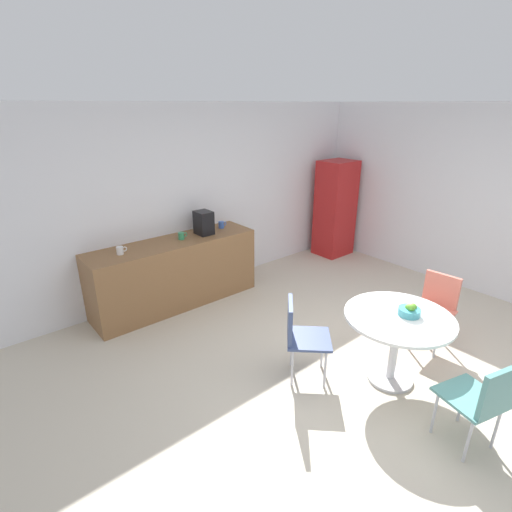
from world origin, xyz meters
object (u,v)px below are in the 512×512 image
at_px(chair_teal, 484,397).
at_px(mug_white, 120,250).
at_px(locker_cabinet, 335,209).
at_px(fruit_bowl, 410,310).
at_px(round_table, 397,329).
at_px(coffee_maker, 204,223).
at_px(chair_navy, 299,331).
at_px(mug_green, 221,225).
at_px(mug_red, 182,236).
at_px(chair_coral, 436,302).

distance_m(chair_teal, mug_white, 3.90).
bearing_deg(locker_cabinet, fruit_bowl, -129.13).
relative_size(round_table, chair_teal, 1.22).
relative_size(fruit_bowl, coffee_maker, 0.64).
height_order(fruit_bowl, coffee_maker, coffee_maker).
xyz_separation_m(locker_cabinet, fruit_bowl, (-2.22, -2.73, -0.06)).
xyz_separation_m(chair_navy, mug_white, (-0.88, 2.13, 0.43)).
height_order(fruit_bowl, mug_green, mug_green).
relative_size(chair_navy, fruit_bowl, 4.08).
bearing_deg(coffee_maker, mug_red, -179.88).
relative_size(fruit_bowl, mug_red, 1.58).
xyz_separation_m(round_table, chair_coral, (0.92, 0.08, -0.05)).
height_order(round_table, mug_white, mug_white).
height_order(round_table, mug_red, mug_red).
bearing_deg(chair_teal, mug_white, 109.58).
bearing_deg(mug_white, chair_navy, -67.61).
bearing_deg(mug_red, mug_green, 6.24).
xyz_separation_m(locker_cabinet, chair_coral, (-1.38, -2.60, -0.31)).
bearing_deg(coffee_maker, mug_green, 12.41).
distance_m(round_table, chair_navy, 0.93).
xyz_separation_m(round_table, mug_white, (-1.55, 2.76, 0.37)).
bearing_deg(coffee_maker, chair_teal, -88.21).
bearing_deg(chair_coral, chair_teal, -140.35).
distance_m(chair_navy, coffee_maker, 2.23).
xyz_separation_m(chair_teal, mug_white, (-1.30, 3.65, 0.43)).
distance_m(chair_coral, mug_red, 3.19).
bearing_deg(chair_teal, locker_cabinet, 54.45).
bearing_deg(round_table, mug_white, 119.22).
xyz_separation_m(chair_coral, mug_white, (-2.47, 2.69, 0.43)).
bearing_deg(mug_white, fruit_bowl, -59.95).
bearing_deg(fruit_bowl, mug_white, 120.05).
xyz_separation_m(round_table, chair_navy, (-0.67, 0.64, -0.05)).
relative_size(locker_cabinet, fruit_bowl, 8.21).
height_order(locker_cabinet, mug_white, locker_cabinet).
relative_size(round_table, mug_green, 7.84).
relative_size(round_table, chair_navy, 1.22).
bearing_deg(round_table, chair_coral, 4.78).
distance_m(chair_teal, mug_red, 3.72).
bearing_deg(mug_white, coffee_maker, 0.83).
height_order(round_table, mug_green, mug_green).
distance_m(locker_cabinet, coffee_maker, 2.68).
height_order(chair_navy, mug_white, mug_white).
height_order(round_table, chair_coral, chair_coral).
relative_size(chair_coral, mug_white, 6.43).
bearing_deg(fruit_bowl, mug_red, 105.69).
bearing_deg(fruit_bowl, mug_green, 92.01).
xyz_separation_m(chair_coral, mug_red, (-1.63, 2.70, 0.43)).
bearing_deg(chair_teal, chair_navy, 105.49).
bearing_deg(chair_teal, coffee_maker, 91.79).
relative_size(mug_red, coffee_maker, 0.40).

